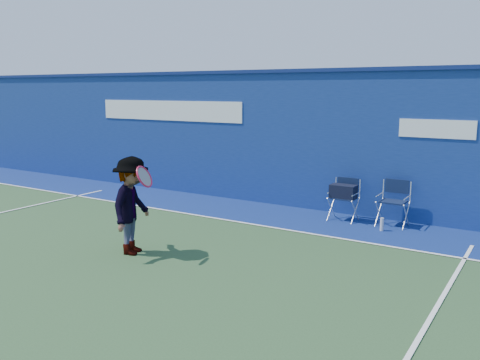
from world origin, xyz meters
The scene contains 8 objects.
ground centered at (0.00, 0.00, 0.00)m, with size 80.00×80.00×0.00m, color #2B4927.
stadium_wall centered at (0.00, 5.20, 1.55)m, with size 24.00×0.50×3.08m.
out_of_bounds_strip centered at (0.00, 4.10, 0.00)m, with size 24.00×1.80×0.01m, color navy.
court_lines centered at (0.00, 0.60, 0.01)m, with size 24.00×12.00×0.01m.
directors_chair_left centered at (2.00, 4.48, 0.36)m, with size 0.51×0.46×0.86m.
directors_chair_right centered at (2.96, 4.60, 0.28)m, with size 0.53×0.48×0.89m.
water_bottle centered at (2.91, 4.11, 0.13)m, with size 0.07×0.07×0.26m, color silver.
tennis_player centered at (-0.15, 0.66, 0.80)m, with size 0.99×1.16×1.59m.
Camera 1 is at (5.56, -5.17, 2.64)m, focal length 38.00 mm.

